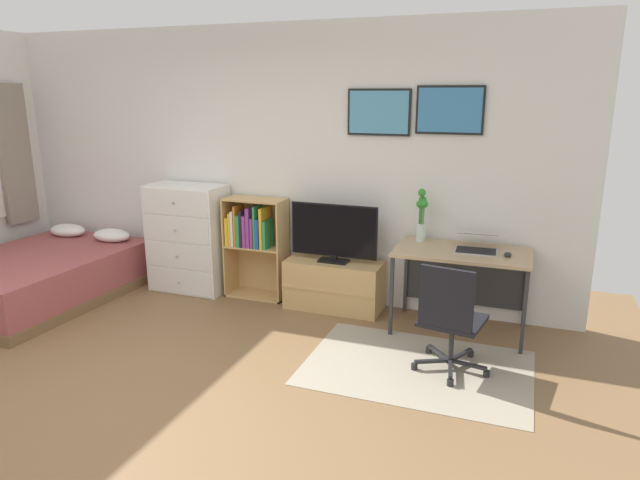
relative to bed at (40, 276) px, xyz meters
The scene contains 13 objects.
ground_plane 2.54m from the bed, 33.10° to the right, with size 7.20×7.20×0.00m, color brown.
wall_back_with_posters 2.63m from the bed, 26.09° to the left, with size 6.12×0.09×2.70m.
area_rug 3.92m from the bed, ahead, with size 1.70×1.20×0.01m, color #9E937F.
bed is the anchor object (origin of this frame).
dresser 1.53m from the bed, 31.09° to the left, with size 0.81×0.46×1.13m.
bookshelf 2.21m from the bed, 22.52° to the left, with size 0.62×0.30×1.03m.
tv_stand 3.01m from the bed, 15.17° to the left, with size 0.93×0.41×0.48m.
television 3.05m from the bed, 14.76° to the left, with size 0.85×0.16×0.56m.
desk 4.20m from the bed, 10.26° to the left, with size 1.14×0.65×0.74m.
office_chair 4.14m from the bed, ahead, with size 0.58×0.58×0.86m.
laptop 4.32m from the bed, ahead, with size 0.37×0.40×0.16m.
computer_mouse 4.55m from the bed, ahead, with size 0.06×0.10×0.03m, color #262628.
bamboo_vase 3.88m from the bed, 13.05° to the left, with size 0.11×0.10×0.48m.
Camera 1 is at (2.47, -2.74, 2.06)m, focal length 31.66 mm.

